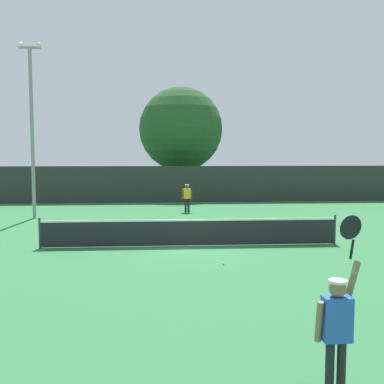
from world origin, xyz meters
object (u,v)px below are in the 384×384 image
player_receiving (187,195)px  light_pole (32,120)px  large_tree (181,129)px  parked_car_mid (248,183)px  player_serving (337,320)px  parked_car_far (298,183)px  tennis_ball (223,264)px  parked_car_near (202,184)px

player_receiving → light_pole: 9.08m
player_receiving → large_tree: bearing=-90.7°
player_receiving → parked_car_mid: 13.84m
player_receiving → large_tree: large_tree is taller
player_serving → large_tree: bearing=91.4°
large_tree → parked_car_far: 11.17m
player_serving → tennis_ball: player_serving is taller
player_serving → player_receiving: size_ratio=1.59×
parked_car_near → player_serving: bearing=-84.1°
player_serving → parked_car_mid: (5.06, 32.20, -0.31)m
tennis_ball → parked_car_far: 26.52m
player_serving → light_pole: size_ratio=0.28×
light_pole → large_tree: 14.47m
tennis_ball → parked_car_mid: bearing=77.4°
light_pole → parked_car_mid: size_ratio=2.04×
parked_car_mid → parked_car_far: same height
large_tree → parked_car_near: (1.84, 2.36, -4.39)m
player_receiving → parked_car_far: (10.15, 12.42, -0.17)m
player_receiving → parked_car_far: parked_car_far is taller
player_receiving → tennis_ball: player_receiving is taller
parked_car_near → large_tree: bearing=-120.1°
parked_car_near → player_receiving: bearing=-91.0°
player_serving → large_tree: (-0.72, 29.89, 4.08)m
light_pole → parked_car_near: bearing=55.4°
parked_car_mid → parked_car_far: 4.25m
parked_car_mid → player_receiving: bearing=-111.5°
tennis_ball → light_pole: (-8.29, 10.40, 4.94)m
tennis_ball → player_receiving: bearing=91.7°
parked_car_far → large_tree: bearing=-167.4°
tennis_ball → parked_car_mid: 25.36m
large_tree → player_serving: bearing=-88.6°
light_pole → parked_car_mid: (13.83, 14.33, -4.20)m
player_receiving → parked_car_near: 12.71m
player_receiving → tennis_ball: (0.36, -12.22, -0.91)m
light_pole → player_serving: bearing=-63.8°
large_tree → parked_car_near: large_tree is taller
parked_car_near → parked_car_mid: (3.94, -0.04, 0.00)m
player_serving → large_tree: size_ratio=0.30×
tennis_ball → parked_car_far: bearing=68.3°
large_tree → parked_car_far: size_ratio=2.00×
tennis_ball → parked_car_near: parked_car_near is taller
parked_car_mid → parked_car_far: (4.25, -0.09, 0.00)m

